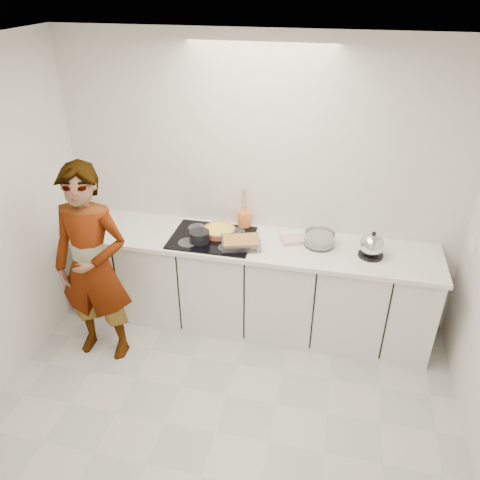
% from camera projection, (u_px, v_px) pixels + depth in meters
% --- Properties ---
extents(floor, '(3.60, 3.20, 0.00)m').
position_uv_depth(floor, '(216.00, 432.00, 3.47)').
color(floor, beige).
rests_on(floor, ground).
extents(ceiling, '(3.60, 3.20, 0.00)m').
position_uv_depth(ceiling, '(201.00, 63.00, 2.17)').
color(ceiling, white).
rests_on(ceiling, wall_back).
extents(wall_back, '(3.60, 0.00, 2.60)m').
position_uv_depth(wall_back, '(259.00, 186.00, 4.17)').
color(wall_back, silver).
rests_on(wall_back, ground).
extents(base_cabinets, '(3.20, 0.58, 0.87)m').
position_uv_depth(base_cabinets, '(251.00, 286.00, 4.33)').
color(base_cabinets, white).
rests_on(base_cabinets, floor).
extents(countertop, '(3.24, 0.64, 0.04)m').
position_uv_depth(countertop, '(251.00, 244.00, 4.11)').
color(countertop, white).
rests_on(countertop, base_cabinets).
extents(hob, '(0.72, 0.54, 0.01)m').
position_uv_depth(hob, '(212.00, 238.00, 4.14)').
color(hob, black).
rests_on(hob, countertop).
extents(tart_dish, '(0.39, 0.39, 0.05)m').
position_uv_depth(tart_dish, '(219.00, 231.00, 4.18)').
color(tart_dish, '#AB4E3A').
rests_on(tart_dish, hob).
extents(saucepan, '(0.20, 0.20, 0.17)m').
position_uv_depth(saucepan, '(200.00, 236.00, 4.05)').
color(saucepan, black).
rests_on(saucepan, hob).
extents(baking_dish, '(0.38, 0.32, 0.06)m').
position_uv_depth(baking_dish, '(241.00, 242.00, 3.99)').
color(baking_dish, silver).
rests_on(baking_dish, hob).
extents(mixing_bowl, '(0.31, 0.31, 0.12)m').
position_uv_depth(mixing_bowl, '(319.00, 240.00, 4.02)').
color(mixing_bowl, silver).
rests_on(mixing_bowl, countertop).
extents(tea_towel, '(0.25, 0.22, 0.03)m').
position_uv_depth(tea_towel, '(293.00, 240.00, 4.09)').
color(tea_towel, white).
rests_on(tea_towel, countertop).
extents(kettle, '(0.25, 0.25, 0.23)m').
position_uv_depth(kettle, '(372.00, 246.00, 3.84)').
color(kettle, black).
rests_on(kettle, countertop).
extents(utensil_crock, '(0.15, 0.15, 0.16)m').
position_uv_depth(utensil_crock, '(244.00, 219.00, 4.30)').
color(utensil_crock, orange).
rests_on(utensil_crock, countertop).
extents(cook, '(0.65, 0.43, 1.76)m').
position_uv_depth(cook, '(93.00, 267.00, 3.80)').
color(cook, white).
rests_on(cook, floor).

